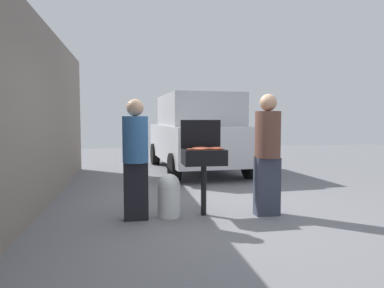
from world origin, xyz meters
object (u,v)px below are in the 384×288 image
object	(u,v)px
hot_dog_3	(206,148)
hot_dog_13	(217,149)
hot_dog_0	(200,149)
propane_tank	(169,194)
hot_dog_5	(203,149)
hot_dog_11	(199,149)
hot_dog_9	(218,149)
hot_dog_8	(216,148)
bbq_grill	(204,159)
hot_dog_4	(214,149)
parked_minivan	(197,133)
hot_dog_7	(204,149)
hot_dog_12	(192,149)
hot_dog_1	(200,148)
person_left	(136,155)
hot_dog_6	(214,148)
hot_dog_2	(201,149)
person_right	(267,150)
hot_dog_10	(197,148)

from	to	relation	value
hot_dog_3	hot_dog_13	world-z (taller)	same
hot_dog_0	propane_tank	size ratio (longest dim) A/B	0.21
hot_dog_5	hot_dog_11	size ratio (longest dim) A/B	1.00
hot_dog_9	propane_tank	size ratio (longest dim) A/B	0.21
hot_dog_8	hot_dog_11	bearing A→B (deg)	-141.47
bbq_grill	hot_dog_8	world-z (taller)	hot_dog_8
hot_dog_4	propane_tank	size ratio (longest dim) A/B	0.21
hot_dog_8	parked_minivan	bearing A→B (deg)	82.53
hot_dog_7	hot_dog_12	xyz separation A→B (m)	(-0.17, -0.01, 0.00)
hot_dog_0	hot_dog_1	distance (m)	0.26
parked_minivan	hot_dog_1	bearing A→B (deg)	76.01
hot_dog_0	hot_dog_9	xyz separation A→B (m)	(0.25, -0.02, 0.00)
parked_minivan	person_left	bearing A→B (deg)	64.97
hot_dog_7	hot_dog_12	distance (m)	0.17
hot_dog_11	propane_tank	world-z (taller)	hot_dog_11
hot_dog_4	hot_dog_5	world-z (taller)	same
hot_dog_6	hot_dog_8	xyz separation A→B (m)	(0.03, 0.04, 0.00)
hot_dog_2	hot_dog_9	bearing A→B (deg)	-21.68
hot_dog_6	person_right	size ratio (longest dim) A/B	0.07
hot_dog_2	hot_dog_11	xyz separation A→B (m)	(-0.04, -0.11, 0.00)
hot_dog_3	hot_dog_5	bearing A→B (deg)	-125.02
hot_dog_8	person_left	bearing A→B (deg)	-174.04
bbq_grill	person_right	size ratio (longest dim) A/B	0.55
hot_dog_3	hot_dog_0	bearing A→B (deg)	-122.82
hot_dog_7	propane_tank	xyz separation A→B (m)	(-0.48, 0.11, -0.65)
hot_dog_8	hot_dog_1	bearing A→B (deg)	163.70
hot_dog_1	hot_dog_13	bearing A→B (deg)	-43.83
hot_dog_5	person_right	distance (m)	0.92
hot_dog_0	hot_dog_5	xyz separation A→B (m)	(0.06, 0.10, 0.00)
hot_dog_3	person_left	distance (m)	1.01
hot_dog_2	hot_dog_0	bearing A→B (deg)	-105.66
person_right	hot_dog_2	bearing A→B (deg)	-19.19
hot_dog_3	parked_minivan	size ratio (longest dim) A/B	0.03
person_left	hot_dog_12	bearing A→B (deg)	-2.55
bbq_grill	hot_dog_13	world-z (taller)	hot_dog_13
hot_dog_13	hot_dog_11	bearing A→B (deg)	-159.12
hot_dog_2	person_right	world-z (taller)	person_right
person_right	parked_minivan	xyz separation A→B (m)	(-0.16, 4.45, 0.08)
hot_dog_10	parked_minivan	world-z (taller)	parked_minivan
parked_minivan	hot_dog_0	bearing A→B (deg)	75.94
hot_dog_0	hot_dog_2	xyz separation A→B (m)	(0.02, 0.07, 0.00)
hot_dog_4	hot_dog_7	world-z (taller)	same
hot_dog_0	hot_dog_2	bearing A→B (deg)	74.34
hot_dog_8	hot_dog_9	world-z (taller)	same
hot_dog_4	propane_tank	xyz separation A→B (m)	(-0.62, 0.11, -0.65)
hot_dog_0	hot_dog_7	bearing A→B (deg)	28.61
hot_dog_0	hot_dog_3	size ratio (longest dim) A/B	1.00
hot_dog_2	hot_dog_7	bearing A→B (deg)	-51.28
bbq_grill	hot_dog_2	world-z (taller)	hot_dog_2
hot_dog_0	hot_dog_3	bearing A→B (deg)	57.18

